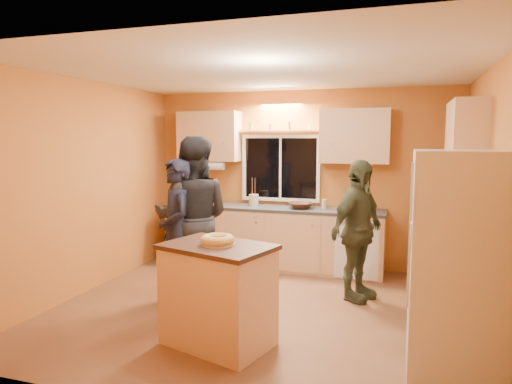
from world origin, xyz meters
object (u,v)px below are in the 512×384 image
at_px(refrigerator, 458,264).
at_px(person_left, 177,232).
at_px(person_right, 358,230).
at_px(island, 218,294).
at_px(person_center, 193,218).

height_order(refrigerator, person_left, refrigerator).
xyz_separation_m(refrigerator, person_right, (-0.92, 1.48, -0.07)).
xyz_separation_m(person_left, person_right, (1.95, 0.76, -0.01)).
distance_m(person_left, person_right, 2.09).
relative_size(island, person_center, 0.58).
distance_m(refrigerator, person_center, 2.95).
bearing_deg(island, person_left, 152.00).
height_order(person_center, person_right, person_center).
bearing_deg(person_right, island, 171.75).
height_order(refrigerator, island, refrigerator).
relative_size(refrigerator, person_right, 1.09).
relative_size(person_left, person_center, 0.87).
relative_size(person_center, person_right, 1.16).
bearing_deg(person_center, person_right, -179.22).
height_order(person_left, person_right, person_left).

